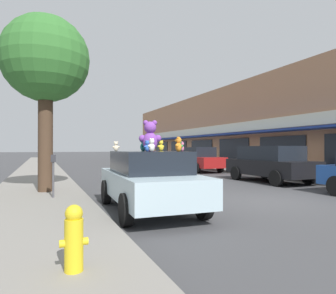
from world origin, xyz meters
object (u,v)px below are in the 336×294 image
(teddy_bear_teal, at_px, (143,145))
(parking_meter, at_px, (53,170))
(parked_car_far_right, at_px, (198,159))
(parked_car_far_center, at_px, (270,163))
(street_tree, at_px, (46,61))
(teddy_bear_yellow, at_px, (161,146))
(plush_art_car, at_px, (149,179))
(teddy_bear_orange, at_px, (178,144))
(teddy_bear_giant, at_px, (150,136))
(teddy_bear_cream, at_px, (116,146))
(teddy_bear_white, at_px, (152,145))
(teddy_bear_green, at_px, (179,145))
(teddy_bear_brown, at_px, (150,146))
(fire_hydrant, at_px, (74,238))
(teddy_bear_pink, at_px, (182,147))
(teddy_bear_blue, at_px, (147,146))

(teddy_bear_teal, relative_size, parking_meter, 0.29)
(parked_car_far_right, bearing_deg, parked_car_far_center, -90.00)
(street_tree, xyz_separation_m, parking_meter, (0.20, -1.47, -3.62))
(teddy_bear_yellow, bearing_deg, parking_meter, -44.78)
(plush_art_car, bearing_deg, teddy_bear_orange, -69.09)
(teddy_bear_orange, xyz_separation_m, teddy_bear_yellow, (0.26, 1.76, -0.02))
(teddy_bear_giant, relative_size, teddy_bear_cream, 2.92)
(teddy_bear_giant, height_order, teddy_bear_white, teddy_bear_giant)
(teddy_bear_teal, xyz_separation_m, teddy_bear_white, (-0.16, -1.14, -0.03))
(teddy_bear_green, bearing_deg, teddy_bear_orange, 126.74)
(teddy_bear_teal, height_order, teddy_bear_brown, teddy_bear_teal)
(parked_car_far_right, bearing_deg, teddy_bear_yellow, -123.55)
(teddy_bear_brown, bearing_deg, parking_meter, 26.94)
(fire_hydrant, bearing_deg, parked_car_far_right, 56.58)
(teddy_bear_brown, xyz_separation_m, parked_car_far_center, (7.28, 3.29, -0.77))
(teddy_bear_giant, relative_size, teddy_bear_yellow, 2.56)
(parked_car_far_right, distance_m, parking_meter, 13.35)
(teddy_bear_teal, relative_size, teddy_bear_brown, 1.31)
(teddy_bear_orange, xyz_separation_m, street_tree, (-2.81, 4.66, 2.88))
(fire_hydrant, bearing_deg, teddy_bear_brown, 60.04)
(parked_car_far_center, xyz_separation_m, street_tree, (-10.02, -0.38, 3.67))
(teddy_bear_teal, distance_m, teddy_bear_white, 1.16)
(parking_meter, bearing_deg, teddy_bear_white, -56.14)
(teddy_bear_yellow, xyz_separation_m, fire_hydrant, (-2.84, -4.36, -1.14))
(plush_art_car, relative_size, teddy_bear_brown, 15.60)
(teddy_bear_orange, bearing_deg, teddy_bear_yellow, -148.32)
(plush_art_car, distance_m, fire_hydrant, 4.30)
(teddy_bear_brown, relative_size, teddy_bear_white, 0.91)
(parked_car_far_right, bearing_deg, teddy_bear_pink, -120.36)
(parked_car_far_center, height_order, parking_meter, parked_car_far_center)
(teddy_bear_teal, height_order, teddy_bear_orange, teddy_bear_teal)
(teddy_bear_brown, bearing_deg, teddy_bear_pink, 163.54)
(teddy_bear_blue, bearing_deg, plush_art_car, -151.93)
(teddy_bear_cream, xyz_separation_m, street_tree, (-1.80, 2.71, 2.91))
(teddy_bear_blue, xyz_separation_m, parked_car_far_center, (7.75, 4.39, -0.76))
(teddy_bear_pink, bearing_deg, teddy_bear_giant, -97.31)
(parked_car_far_center, height_order, fire_hydrant, parked_car_far_center)
(parked_car_far_right, bearing_deg, teddy_bear_green, -120.61)
(plush_art_car, bearing_deg, teddy_bear_teal, 110.23)
(parked_car_far_center, bearing_deg, teddy_bear_blue, -150.47)
(teddy_bear_cream, bearing_deg, teddy_bear_blue, 133.57)
(street_tree, bearing_deg, teddy_bear_blue, -60.57)
(teddy_bear_pink, distance_m, teddy_bear_white, 0.96)
(plush_art_car, xyz_separation_m, parked_car_far_right, (7.56, 11.16, 0.05))
(plush_art_car, relative_size, street_tree, 0.74)
(teddy_bear_teal, bearing_deg, teddy_bear_blue, 13.96)
(street_tree, bearing_deg, teddy_bear_cream, -56.42)
(parked_car_far_center, xyz_separation_m, parked_car_far_right, (-0.00, 7.19, -0.05))
(parked_car_far_center, relative_size, street_tree, 0.77)
(teddy_bear_green, bearing_deg, parked_car_far_right, -56.64)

